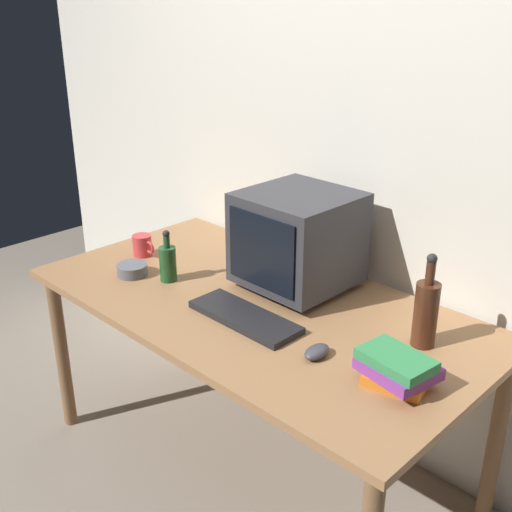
% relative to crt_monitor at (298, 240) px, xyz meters
% --- Properties ---
extents(ground_plane, '(6.00, 6.00, 0.00)m').
position_rel_crt_monitor_xyz_m(ground_plane, '(-0.02, -0.20, -0.94)').
color(ground_plane, gray).
extents(back_wall, '(4.00, 0.08, 2.50)m').
position_rel_crt_monitor_xyz_m(back_wall, '(-0.02, 0.31, 0.31)').
color(back_wall, silver).
rests_on(back_wall, ground).
extents(desk, '(1.70, 0.88, 0.75)m').
position_rel_crt_monitor_xyz_m(desk, '(-0.02, -0.20, -0.27)').
color(desk, '#9E7047').
rests_on(desk, ground).
extents(crt_monitor, '(0.38, 0.39, 0.37)m').
position_rel_crt_monitor_xyz_m(crt_monitor, '(0.00, 0.00, 0.00)').
color(crt_monitor, '#333338').
rests_on(crt_monitor, desk).
extents(keyboard, '(0.42, 0.15, 0.02)m').
position_rel_crt_monitor_xyz_m(keyboard, '(0.05, -0.32, -0.18)').
color(keyboard, black).
rests_on(keyboard, desk).
extents(computer_mouse, '(0.06, 0.10, 0.04)m').
position_rel_crt_monitor_xyz_m(computer_mouse, '(0.37, -0.33, -0.17)').
color(computer_mouse, '#3F3F47').
rests_on(computer_mouse, desk).
extents(bottle_tall, '(0.08, 0.08, 0.31)m').
position_rel_crt_monitor_xyz_m(bottle_tall, '(0.57, -0.04, -0.07)').
color(bottle_tall, '#472314').
rests_on(bottle_tall, desk).
extents(bottle_short, '(0.07, 0.07, 0.21)m').
position_rel_crt_monitor_xyz_m(bottle_short, '(-0.39, -0.30, -0.12)').
color(bottle_short, '#1E4C23').
rests_on(bottle_short, desk).
extents(book_stack, '(0.23, 0.20, 0.10)m').
position_rel_crt_monitor_xyz_m(book_stack, '(0.63, -0.28, -0.14)').
color(book_stack, orange).
rests_on(book_stack, desk).
extents(mug, '(0.12, 0.08, 0.09)m').
position_rel_crt_monitor_xyz_m(mug, '(-0.67, -0.23, -0.15)').
color(mug, '#CC383D').
rests_on(mug, desk).
extents(cd_spindle, '(0.12, 0.12, 0.04)m').
position_rel_crt_monitor_xyz_m(cd_spindle, '(-0.53, -0.37, -0.17)').
color(cd_spindle, '#595B66').
rests_on(cd_spindle, desk).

